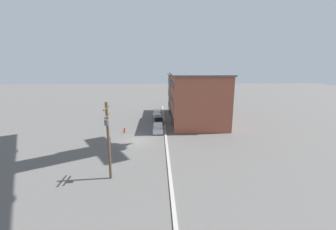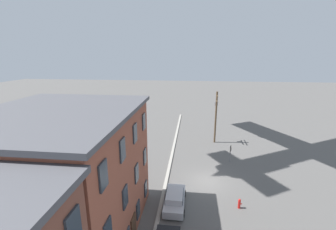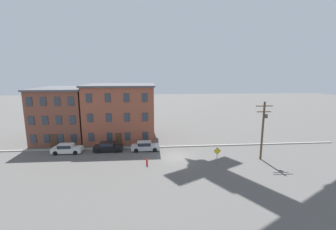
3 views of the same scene
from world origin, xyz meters
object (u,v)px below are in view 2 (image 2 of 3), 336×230
(caution_sign, at_px, (230,151))
(utility_pole, at_px, (216,114))
(fire_hydrant, at_px, (239,203))
(car_silver, at_px, (175,199))

(caution_sign, xyz_separation_m, utility_pole, (6.83, 1.40, 3.04))
(caution_sign, xyz_separation_m, fire_hydrant, (-9.33, 0.56, -1.12))
(car_silver, relative_size, fire_hydrant, 4.58)
(car_silver, xyz_separation_m, caution_sign, (9.66, -6.48, 0.86))
(caution_sign, bearing_deg, car_silver, 146.17)
(utility_pole, height_order, fire_hydrant, utility_pole)
(fire_hydrant, bearing_deg, car_silver, 93.22)
(car_silver, xyz_separation_m, fire_hydrant, (0.33, -5.92, -0.27))
(caution_sign, relative_size, utility_pole, 0.29)
(car_silver, bearing_deg, caution_sign, -33.83)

